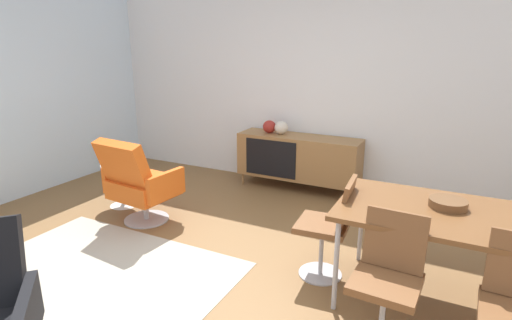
% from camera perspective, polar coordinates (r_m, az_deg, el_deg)
% --- Properties ---
extents(ground_plane, '(8.32, 8.32, 0.00)m').
position_cam_1_polar(ground_plane, '(3.48, -5.91, -16.22)').
color(ground_plane, brown).
extents(wall_back, '(6.80, 0.12, 2.80)m').
position_cam_1_polar(wall_back, '(5.33, 9.19, 10.99)').
color(wall_back, white).
rests_on(wall_back, ground_plane).
extents(sideboard, '(1.60, 0.45, 0.72)m').
position_cam_1_polar(sideboard, '(5.27, 6.01, 0.42)').
color(sideboard, olive).
rests_on(sideboard, ground_plane).
extents(vase_cobalt, '(0.18, 0.18, 0.17)m').
position_cam_1_polar(vase_cobalt, '(5.28, 3.60, 4.60)').
color(vase_cobalt, beige).
rests_on(vase_cobalt, sideboard).
extents(vase_sculptural_dark, '(0.17, 0.17, 0.17)m').
position_cam_1_polar(vase_sculptural_dark, '(5.35, 1.91, 4.75)').
color(vase_sculptural_dark, maroon).
rests_on(vase_sculptural_dark, sideboard).
extents(dining_table, '(1.60, 0.90, 0.74)m').
position_cam_1_polar(dining_table, '(3.12, 26.63, -7.54)').
color(dining_table, brown).
rests_on(dining_table, ground_plane).
extents(wooden_bowl_on_table, '(0.26, 0.26, 0.06)m').
position_cam_1_polar(wooden_bowl_on_table, '(3.17, 25.61, -5.58)').
color(wooden_bowl_on_table, brown).
rests_on(wooden_bowl_on_table, dining_table).
extents(dining_chair_front_left, '(0.42, 0.44, 0.86)m').
position_cam_1_polar(dining_chair_front_left, '(2.73, 18.23, -15.37)').
color(dining_chair_front_left, brown).
rests_on(dining_chair_front_left, ground_plane).
extents(dining_chair_near_window, '(0.45, 0.43, 0.86)m').
position_cam_1_polar(dining_chair_near_window, '(3.31, 10.48, -8.95)').
color(dining_chair_near_window, brown).
rests_on(dining_chair_near_window, ground_plane).
extents(lounge_chair_red, '(0.76, 0.71, 0.95)m').
position_cam_1_polar(lounge_chair_red, '(4.41, -16.34, -2.91)').
color(lounge_chair_red, '#D85919').
rests_on(lounge_chair_red, ground_plane).
extents(side_table_round, '(0.44, 0.44, 0.52)m').
position_cam_1_polar(side_table_round, '(5.00, -18.56, -2.66)').
color(side_table_round, white).
rests_on(side_table_round, ground_plane).
extents(fruit_bowl, '(0.20, 0.20, 0.11)m').
position_cam_1_polar(fruit_bowl, '(4.93, -18.80, -0.07)').
color(fruit_bowl, '#262628').
rests_on(fruit_bowl, side_table_round).
extents(area_rug, '(2.20, 1.70, 0.01)m').
position_cam_1_polar(area_rug, '(3.68, -22.52, -15.44)').
color(area_rug, '#B7AD99').
rests_on(area_rug, ground_plane).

